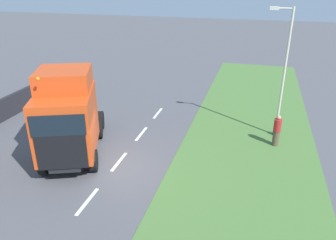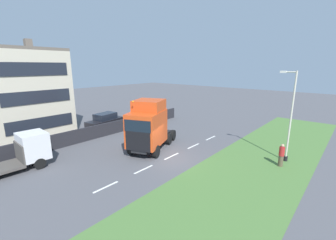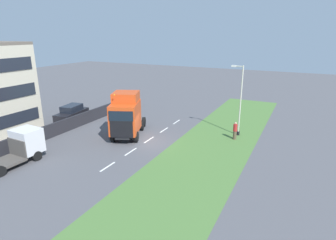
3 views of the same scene
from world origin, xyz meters
name	(u,v)px [view 3 (image 3 of 3)]	position (x,y,z in m)	size (l,w,h in m)	color
ground_plane	(145,142)	(0.00, 0.00, 0.00)	(120.00, 120.00, 0.00)	#515156
grass_verge	(206,154)	(-6.00, 0.00, 0.01)	(7.00, 44.00, 0.01)	#4C7538
lane_markings	(149,140)	(0.00, -0.70, 0.00)	(0.16, 14.60, 0.00)	white
boundary_wall	(73,122)	(9.00, 0.00, 0.68)	(0.25, 24.00, 1.37)	#232328
lorry_cab	(126,116)	(2.26, -0.27, 2.26)	(4.67, 6.71, 4.66)	black
flatbed_truck	(23,145)	(6.78, 7.73, 1.33)	(2.26, 5.15, 2.54)	silver
parked_car	(72,114)	(10.74, -1.62, 0.99)	(2.47, 4.57, 2.03)	black
lamp_post	(239,104)	(-7.34, -5.83, 3.29)	(1.26, 0.29, 6.99)	black
pedestrian	(235,131)	(-7.39, -4.53, 0.86)	(0.39, 0.39, 1.75)	brown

